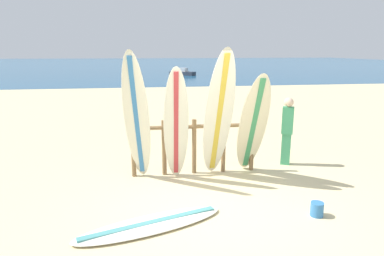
{
  "coord_description": "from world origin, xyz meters",
  "views": [
    {
      "loc": [
        -1.13,
        -4.92,
        2.52
      ],
      "look_at": [
        -0.11,
        1.87,
        0.9
      ],
      "focal_mm": 31.12,
      "sensor_mm": 36.0,
      "label": 1
    }
  ],
  "objects_px": {
    "surfboard_leaning_left": "(176,125)",
    "surfboard_lying_on_sand": "(151,224)",
    "surfboard_leaning_center_left": "(219,115)",
    "surfboard_leaning_center": "(253,125)",
    "beachgoer_standing": "(287,128)",
    "surfboard_leaning_far_left": "(137,119)",
    "small_boat_offshore": "(182,73)",
    "sand_bucket": "(317,209)",
    "surfboard_rack": "(194,141)"
  },
  "relations": [
    {
      "from": "surfboard_rack",
      "to": "surfboard_lying_on_sand",
      "type": "relative_size",
      "value": 1.11
    },
    {
      "from": "surfboard_rack",
      "to": "surfboard_leaning_center",
      "type": "bearing_deg",
      "value": -16.31
    },
    {
      "from": "surfboard_leaning_center",
      "to": "surfboard_leaning_center_left",
      "type": "bearing_deg",
      "value": -176.41
    },
    {
      "from": "surfboard_leaning_center_left",
      "to": "surfboard_leaning_center",
      "type": "height_order",
      "value": "surfboard_leaning_center_left"
    },
    {
      "from": "surfboard_leaning_far_left",
      "to": "surfboard_leaning_center",
      "type": "height_order",
      "value": "surfboard_leaning_far_left"
    },
    {
      "from": "surfboard_leaning_center_left",
      "to": "surfboard_leaning_center",
      "type": "distance_m",
      "value": 0.75
    },
    {
      "from": "surfboard_leaning_center_left",
      "to": "surfboard_leaning_far_left",
      "type": "bearing_deg",
      "value": 179.53
    },
    {
      "from": "surfboard_leaning_center",
      "to": "small_boat_offshore",
      "type": "distance_m",
      "value": 27.74
    },
    {
      "from": "surfboard_leaning_left",
      "to": "sand_bucket",
      "type": "bearing_deg",
      "value": -41.21
    },
    {
      "from": "surfboard_lying_on_sand",
      "to": "surfboard_leaning_center_left",
      "type": "bearing_deg",
      "value": 50.73
    },
    {
      "from": "beachgoer_standing",
      "to": "small_boat_offshore",
      "type": "relative_size",
      "value": 0.57
    },
    {
      "from": "surfboard_leaning_center",
      "to": "surfboard_lying_on_sand",
      "type": "xyz_separation_m",
      "value": [
        -2.09,
        -1.73,
        -1.03
      ]
    },
    {
      "from": "surfboard_leaning_far_left",
      "to": "surfboard_leaning_left",
      "type": "distance_m",
      "value": 0.75
    },
    {
      "from": "surfboard_leaning_left",
      "to": "surfboard_leaning_far_left",
      "type": "bearing_deg",
      "value": 179.91
    },
    {
      "from": "surfboard_leaning_far_left",
      "to": "surfboard_leaning_left",
      "type": "xyz_separation_m",
      "value": [
        0.73,
        -0.0,
        -0.15
      ]
    },
    {
      "from": "surfboard_leaning_far_left",
      "to": "small_boat_offshore",
      "type": "relative_size",
      "value": 0.96
    },
    {
      "from": "surfboard_lying_on_sand",
      "to": "beachgoer_standing",
      "type": "xyz_separation_m",
      "value": [
        3.07,
        2.29,
        0.8
      ]
    },
    {
      "from": "small_boat_offshore",
      "to": "surfboard_leaning_far_left",
      "type": "bearing_deg",
      "value": -98.66
    },
    {
      "from": "surfboard_leaning_far_left",
      "to": "beachgoer_standing",
      "type": "xyz_separation_m",
      "value": [
        3.25,
        0.6,
        -0.44
      ]
    },
    {
      "from": "surfboard_leaning_center_left",
      "to": "surfboard_leaning_center",
      "type": "bearing_deg",
      "value": 3.59
    },
    {
      "from": "surfboard_leaning_left",
      "to": "surfboard_rack",
      "type": "bearing_deg",
      "value": 41.71
    },
    {
      "from": "surfboard_leaning_far_left",
      "to": "surfboard_leaning_center",
      "type": "xyz_separation_m",
      "value": [
        2.26,
        0.03,
        -0.21
      ]
    },
    {
      "from": "surfboard_lying_on_sand",
      "to": "small_boat_offshore",
      "type": "bearing_deg",
      "value": 82.17
    },
    {
      "from": "surfboard_leaning_center",
      "to": "surfboard_lying_on_sand",
      "type": "height_order",
      "value": "surfboard_leaning_center"
    },
    {
      "from": "surfboard_leaning_left",
      "to": "surfboard_lying_on_sand",
      "type": "xyz_separation_m",
      "value": [
        -0.56,
        -1.7,
        -1.09
      ]
    },
    {
      "from": "small_boat_offshore",
      "to": "sand_bucket",
      "type": "height_order",
      "value": "small_boat_offshore"
    },
    {
      "from": "surfboard_leaning_far_left",
      "to": "surfboard_leaning_center_left",
      "type": "distance_m",
      "value": 1.55
    },
    {
      "from": "surfboard_leaning_left",
      "to": "small_boat_offshore",
      "type": "height_order",
      "value": "surfboard_leaning_left"
    },
    {
      "from": "sand_bucket",
      "to": "surfboard_leaning_center",
      "type": "bearing_deg",
      "value": 104.69
    },
    {
      "from": "surfboard_lying_on_sand",
      "to": "small_boat_offshore",
      "type": "xyz_separation_m",
      "value": [
        4.04,
        29.39,
        0.22
      ]
    },
    {
      "from": "surfboard_rack",
      "to": "surfboard_leaning_center",
      "type": "xyz_separation_m",
      "value": [
        1.13,
        -0.33,
        0.38
      ]
    },
    {
      "from": "surfboard_leaning_center_left",
      "to": "sand_bucket",
      "type": "relative_size",
      "value": 11.64
    },
    {
      "from": "surfboard_leaning_center_left",
      "to": "surfboard_leaning_center",
      "type": "xyz_separation_m",
      "value": [
        0.71,
        0.04,
        -0.23
      ]
    },
    {
      "from": "surfboard_rack",
      "to": "surfboard_lying_on_sand",
      "type": "distance_m",
      "value": 2.36
    },
    {
      "from": "surfboard_leaning_far_left",
      "to": "sand_bucket",
      "type": "xyz_separation_m",
      "value": [
        2.73,
        -1.75,
        -1.16
      ]
    },
    {
      "from": "surfboard_leaning_center",
      "to": "surfboard_lying_on_sand",
      "type": "distance_m",
      "value": 2.9
    },
    {
      "from": "surfboard_leaning_far_left",
      "to": "sand_bucket",
      "type": "bearing_deg",
      "value": -32.68
    },
    {
      "from": "surfboard_leaning_left",
      "to": "surfboard_leaning_center_left",
      "type": "xyz_separation_m",
      "value": [
        0.82,
        -0.01,
        0.17
      ]
    },
    {
      "from": "surfboard_leaning_center_left",
      "to": "small_boat_offshore",
      "type": "bearing_deg",
      "value": 84.51
    },
    {
      "from": "surfboard_lying_on_sand",
      "to": "sand_bucket",
      "type": "xyz_separation_m",
      "value": [
        2.56,
        -0.06,
        0.08
      ]
    },
    {
      "from": "surfboard_lying_on_sand",
      "to": "sand_bucket",
      "type": "height_order",
      "value": "sand_bucket"
    },
    {
      "from": "surfboard_leaning_left",
      "to": "beachgoer_standing",
      "type": "xyz_separation_m",
      "value": [
        2.51,
        0.6,
        -0.29
      ]
    },
    {
      "from": "surfboard_rack",
      "to": "surfboard_leaning_center_left",
      "type": "bearing_deg",
      "value": -41.95
    },
    {
      "from": "surfboard_lying_on_sand",
      "to": "beachgoer_standing",
      "type": "distance_m",
      "value": 3.91
    },
    {
      "from": "surfboard_lying_on_sand",
      "to": "surfboard_rack",
      "type": "bearing_deg",
      "value": 64.97
    },
    {
      "from": "beachgoer_standing",
      "to": "small_boat_offshore",
      "type": "bearing_deg",
      "value": 87.94
    },
    {
      "from": "surfboard_leaning_left",
      "to": "sand_bucket",
      "type": "height_order",
      "value": "surfboard_leaning_left"
    },
    {
      "from": "surfboard_leaning_far_left",
      "to": "sand_bucket",
      "type": "height_order",
      "value": "surfboard_leaning_far_left"
    },
    {
      "from": "surfboard_leaning_center_left",
      "to": "beachgoer_standing",
      "type": "relative_size",
      "value": 1.71
    },
    {
      "from": "surfboard_leaning_center",
      "to": "sand_bucket",
      "type": "relative_size",
      "value": 9.58
    }
  ]
}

